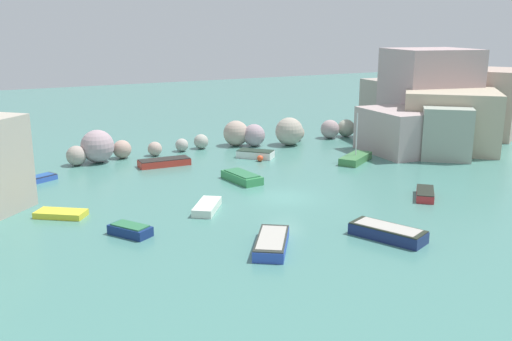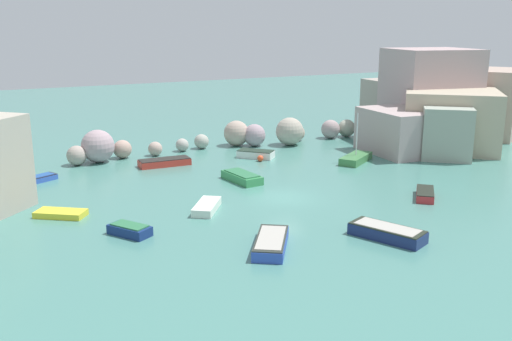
{
  "view_description": "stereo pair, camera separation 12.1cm",
  "coord_description": "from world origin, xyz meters",
  "px_view_note": "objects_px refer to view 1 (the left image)",
  "views": [
    {
      "loc": [
        -19.27,
        -31.97,
        11.41
      ],
      "look_at": [
        0.0,
        3.95,
        1.0
      ],
      "focal_mm": 40.2,
      "sensor_mm": 36.0,
      "label": 1
    },
    {
      "loc": [
        -19.16,
        -32.03,
        11.41
      ],
      "look_at": [
        0.0,
        3.95,
        1.0
      ],
      "focal_mm": 40.2,
      "sensor_mm": 36.0,
      "label": 2
    }
  ],
  "objects_px": {
    "moored_boat_3": "(130,230)",
    "moored_boat_4": "(164,162)",
    "moored_boat_7": "(40,178)",
    "moored_boat_8": "(255,154)",
    "channel_buoy": "(260,158)",
    "moored_boat_10": "(272,242)",
    "moored_boat_1": "(356,158)",
    "moored_boat_5": "(388,232)",
    "moored_boat_2": "(242,177)",
    "moored_boat_9": "(207,207)",
    "moored_boat_6": "(61,214)",
    "moored_boat_0": "(425,194)"
  },
  "relations": [
    {
      "from": "channel_buoy",
      "to": "moored_boat_9",
      "type": "height_order",
      "value": "channel_buoy"
    },
    {
      "from": "moored_boat_2",
      "to": "moored_boat_7",
      "type": "bearing_deg",
      "value": 55.99
    },
    {
      "from": "channel_buoy",
      "to": "moored_boat_1",
      "type": "relative_size",
      "value": 0.13
    },
    {
      "from": "moored_boat_5",
      "to": "moored_boat_8",
      "type": "distance_m",
      "value": 20.97
    },
    {
      "from": "moored_boat_1",
      "to": "moored_boat_2",
      "type": "relative_size",
      "value": 1.13
    },
    {
      "from": "channel_buoy",
      "to": "moored_boat_10",
      "type": "xyz_separation_m",
      "value": [
        -8.9,
        -17.59,
        0.06
      ]
    },
    {
      "from": "moored_boat_7",
      "to": "moored_boat_8",
      "type": "distance_m",
      "value": 17.96
    },
    {
      "from": "moored_boat_5",
      "to": "moored_boat_7",
      "type": "bearing_deg",
      "value": 12.85
    },
    {
      "from": "moored_boat_0",
      "to": "moored_boat_6",
      "type": "distance_m",
      "value": 23.74
    },
    {
      "from": "moored_boat_3",
      "to": "moored_boat_4",
      "type": "relative_size",
      "value": 0.62
    },
    {
      "from": "moored_boat_8",
      "to": "moored_boat_10",
      "type": "bearing_deg",
      "value": -68.51
    },
    {
      "from": "moored_boat_4",
      "to": "moored_boat_10",
      "type": "distance_m",
      "value": 20.03
    },
    {
      "from": "moored_boat_1",
      "to": "moored_boat_3",
      "type": "distance_m",
      "value": 23.41
    },
    {
      "from": "moored_boat_9",
      "to": "moored_boat_2",
      "type": "bearing_deg",
      "value": 172.2
    },
    {
      "from": "moored_boat_4",
      "to": "moored_boat_10",
      "type": "bearing_deg",
      "value": 89.48
    },
    {
      "from": "moored_boat_5",
      "to": "moored_boat_7",
      "type": "relative_size",
      "value": 1.69
    },
    {
      "from": "moored_boat_1",
      "to": "moored_boat_5",
      "type": "height_order",
      "value": "moored_boat_1"
    },
    {
      "from": "channel_buoy",
      "to": "moored_boat_7",
      "type": "distance_m",
      "value": 17.77
    },
    {
      "from": "moored_boat_5",
      "to": "moored_boat_8",
      "type": "relative_size",
      "value": 1.35
    },
    {
      "from": "channel_buoy",
      "to": "moored_boat_10",
      "type": "height_order",
      "value": "moored_boat_10"
    },
    {
      "from": "moored_boat_6",
      "to": "moored_boat_0",
      "type": "bearing_deg",
      "value": 18.15
    },
    {
      "from": "channel_buoy",
      "to": "moored_boat_10",
      "type": "bearing_deg",
      "value": -116.82
    },
    {
      "from": "moored_boat_9",
      "to": "moored_boat_7",
      "type": "bearing_deg",
      "value": -109.47
    },
    {
      "from": "moored_boat_9",
      "to": "moored_boat_8",
      "type": "bearing_deg",
      "value": 176.86
    },
    {
      "from": "moored_boat_0",
      "to": "moored_boat_4",
      "type": "relative_size",
      "value": 0.68
    },
    {
      "from": "moored_boat_1",
      "to": "moored_boat_10",
      "type": "xyz_separation_m",
      "value": [
        -15.97,
        -13.53,
        0.0
      ]
    },
    {
      "from": "moored_boat_0",
      "to": "moored_boat_8",
      "type": "relative_size",
      "value": 0.9
    },
    {
      "from": "moored_boat_0",
      "to": "moored_boat_4",
      "type": "distance_m",
      "value": 21.17
    },
    {
      "from": "moored_boat_4",
      "to": "moored_boat_5",
      "type": "xyz_separation_m",
      "value": [
        5.19,
        -21.77,
        0.07
      ]
    },
    {
      "from": "channel_buoy",
      "to": "moored_boat_2",
      "type": "height_order",
      "value": "moored_boat_2"
    },
    {
      "from": "moored_boat_5",
      "to": "moored_boat_9",
      "type": "relative_size",
      "value": 1.34
    },
    {
      "from": "moored_boat_9",
      "to": "moored_boat_6",
      "type": "bearing_deg",
      "value": -73.89
    },
    {
      "from": "channel_buoy",
      "to": "moored_boat_2",
      "type": "xyz_separation_m",
      "value": [
        -4.29,
        -5.02,
        0.06
      ]
    },
    {
      "from": "moored_boat_8",
      "to": "moored_boat_10",
      "type": "distance_m",
      "value": 21.11
    },
    {
      "from": "moored_boat_2",
      "to": "moored_boat_8",
      "type": "height_order",
      "value": "moored_boat_8"
    },
    {
      "from": "moored_boat_2",
      "to": "moored_boat_10",
      "type": "bearing_deg",
      "value": 154.05
    },
    {
      "from": "channel_buoy",
      "to": "moored_boat_3",
      "type": "xyz_separation_m",
      "value": [
        -14.89,
        -12.16,
        0.03
      ]
    },
    {
      "from": "channel_buoy",
      "to": "moored_boat_10",
      "type": "distance_m",
      "value": 19.71
    },
    {
      "from": "moored_boat_2",
      "to": "moored_boat_4",
      "type": "xyz_separation_m",
      "value": [
        -3.48,
        7.42,
        -0.03
      ]
    },
    {
      "from": "moored_boat_3",
      "to": "moored_boat_8",
      "type": "relative_size",
      "value": 0.82
    },
    {
      "from": "moored_boat_2",
      "to": "moored_boat_9",
      "type": "relative_size",
      "value": 1.15
    },
    {
      "from": "moored_boat_0",
      "to": "moored_boat_8",
      "type": "bearing_deg",
      "value": -120.82
    },
    {
      "from": "moored_boat_7",
      "to": "moored_boat_9",
      "type": "height_order",
      "value": "moored_boat_9"
    },
    {
      "from": "moored_boat_6",
      "to": "moored_boat_4",
      "type": "bearing_deg",
      "value": 80.32
    },
    {
      "from": "moored_boat_10",
      "to": "moored_boat_7",
      "type": "bearing_deg",
      "value": -120.86
    },
    {
      "from": "moored_boat_7",
      "to": "moored_boat_8",
      "type": "height_order",
      "value": "moored_boat_8"
    },
    {
      "from": "channel_buoy",
      "to": "moored_boat_0",
      "type": "relative_size",
      "value": 0.18
    },
    {
      "from": "moored_boat_1",
      "to": "moored_boat_5",
      "type": "bearing_deg",
      "value": 25.86
    },
    {
      "from": "moored_boat_6",
      "to": "moored_boat_8",
      "type": "relative_size",
      "value": 0.99
    },
    {
      "from": "moored_boat_0",
      "to": "moored_boat_5",
      "type": "distance_m",
      "value": 8.73
    }
  ]
}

